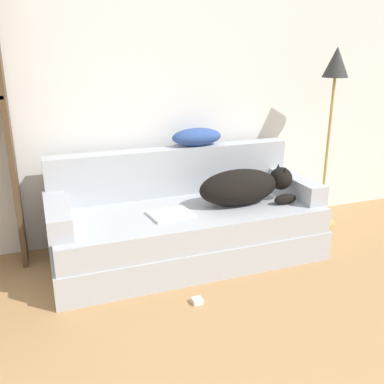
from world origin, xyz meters
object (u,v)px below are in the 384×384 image
laptop (171,214)px  floor_lamp (333,90)px  couch (188,233)px  throw_pillow (197,137)px  power_adapter (197,301)px  dog (245,186)px

laptop → floor_lamp: floor_lamp is taller
couch → throw_pillow: size_ratio=4.84×
floor_lamp → power_adapter: size_ratio=24.67×
dog → power_adapter: dog is taller
laptop → throw_pillow: bearing=44.2°
dog → laptop: bearing=-176.7°
dog → floor_lamp: bearing=16.2°
dog → floor_lamp: 1.14m
power_adapter → dog: bearing=42.8°
power_adapter → throw_pillow: bearing=69.3°
throw_pillow → floor_lamp: size_ratio=0.27×
throw_pillow → power_adapter: 1.31m
couch → floor_lamp: 1.66m
laptop → floor_lamp: (1.49, 0.30, 0.77)m
couch → floor_lamp: size_ratio=1.30×
laptop → power_adapter: (0.01, -0.50, -0.39)m
couch → power_adapter: couch is taller
laptop → throw_pillow: throw_pillow is taller
couch → floor_lamp: floor_lamp is taller
dog → laptop: dog is taller
throw_pillow → power_adapter: bearing=-110.7°
laptop → throw_pillow: size_ratio=0.78×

